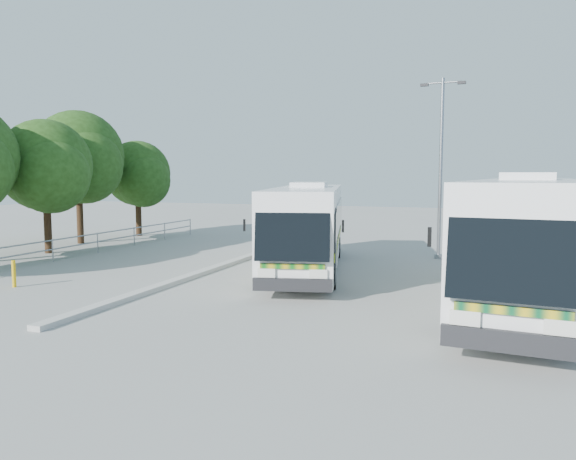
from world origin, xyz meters
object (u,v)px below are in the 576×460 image
at_px(tree_far_d, 79,157).
at_px(coach_main, 308,225).
at_px(lamppost, 441,160).
at_px(bollard, 14,274).
at_px(tree_far_e, 138,174).
at_px(tree_far_c, 46,166).
at_px(coach_adjacent, 525,236).

xyz_separation_m(tree_far_d, coach_main, (14.51, -3.92, -2.99)).
bearing_deg(coach_main, tree_far_d, 151.28).
bearing_deg(tree_far_d, coach_main, -15.12).
distance_m(tree_far_d, lamppost, 19.24).
height_order(coach_main, bollard, coach_main).
relative_size(coach_main, lamppost, 1.51).
bearing_deg(tree_far_e, tree_far_c, -86.46).
height_order(coach_main, lamppost, lamppost).
relative_size(tree_far_d, lamppost, 0.91).
bearing_deg(tree_far_c, lamppost, 14.63).
xyz_separation_m(tree_far_c, lamppost, (18.02, 4.70, 0.21)).
height_order(tree_far_d, coach_main, tree_far_d).
distance_m(tree_far_c, tree_far_d, 3.93).
height_order(coach_main, coach_adjacent, coach_adjacent).
bearing_deg(coach_main, lamppost, 32.73).
bearing_deg(lamppost, tree_far_c, -161.35).
height_order(tree_far_e, bollard, tree_far_e).
distance_m(tree_far_d, coach_main, 15.33).
height_order(tree_far_c, lamppost, lamppost).
xyz_separation_m(coach_main, lamppost, (4.70, 4.92, 2.65)).
xyz_separation_m(tree_far_d, bollard, (6.21, -10.74, -4.35)).
bearing_deg(tree_far_d, bollard, -59.94).
distance_m(tree_far_c, lamppost, 18.63).
xyz_separation_m(tree_far_c, tree_far_e, (-0.51, 8.20, -0.37)).
relative_size(tree_far_e, bollard, 6.40).
relative_size(coach_main, bollard, 13.18).
bearing_deg(bollard, tree_far_c, 125.52).
distance_m(tree_far_e, lamppost, 18.87).
bearing_deg(coach_adjacent, bollard, -163.38).
relative_size(tree_far_d, coach_adjacent, 0.55).
relative_size(tree_far_d, coach_main, 0.60).
bearing_deg(tree_far_e, coach_adjacent, -28.52).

